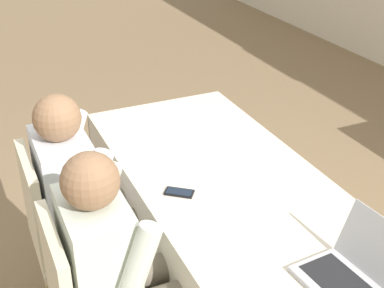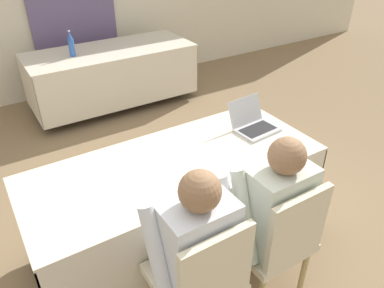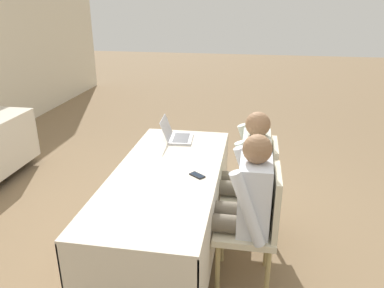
% 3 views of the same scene
% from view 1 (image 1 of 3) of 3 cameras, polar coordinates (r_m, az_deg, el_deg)
% --- Properties ---
extents(conference_table_near, '(1.99, 0.83, 0.73)m').
position_cam_1_polar(conference_table_near, '(2.50, 4.41, -7.55)').
color(conference_table_near, beige).
rests_on(conference_table_near, ground_plane).
extents(laptop, '(0.33, 0.31, 0.21)m').
position_cam_1_polar(laptop, '(1.94, 16.68, -13.11)').
color(laptop, '#B7B7BC').
rests_on(laptop, conference_table_near).
extents(cell_phone, '(0.12, 0.14, 0.01)m').
position_cam_1_polar(cell_phone, '(2.33, -1.37, -5.19)').
color(cell_phone, black).
rests_on(cell_phone, conference_table_near).
extents(paper_beside_laptop, '(0.32, 0.36, 0.00)m').
position_cam_1_polar(paper_beside_laptop, '(2.10, 4.05, -9.59)').
color(paper_beside_laptop, white).
rests_on(paper_beside_laptop, conference_table_near).
extents(paper_centre_table, '(0.32, 0.36, 0.00)m').
position_cam_1_polar(paper_centre_table, '(2.98, 2.47, 2.58)').
color(paper_centre_table, white).
rests_on(paper_centre_table, conference_table_near).
extents(paper_left_edge, '(0.30, 0.35, 0.00)m').
position_cam_1_polar(paper_left_edge, '(2.63, 2.15, -1.09)').
color(paper_left_edge, white).
rests_on(paper_left_edge, conference_table_near).
extents(chair_near_left, '(0.44, 0.44, 0.92)m').
position_cam_1_polar(chair_near_left, '(2.54, -13.28, -8.99)').
color(chair_near_left, tan).
rests_on(chair_near_left, ground_plane).
extents(person_checkered_shirt, '(0.50, 0.52, 1.18)m').
position_cam_1_polar(person_checkered_shirt, '(2.46, -11.33, -5.51)').
color(person_checkered_shirt, '#665B4C').
rests_on(person_checkered_shirt, ground_plane).
extents(person_white_shirt, '(0.50, 0.52, 1.18)m').
position_cam_1_polar(person_white_shirt, '(2.05, -7.62, -13.10)').
color(person_white_shirt, '#665B4C').
rests_on(person_white_shirt, ground_plane).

